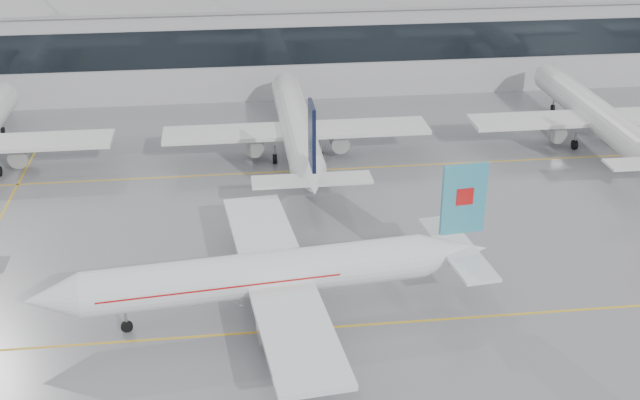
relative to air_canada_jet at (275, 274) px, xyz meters
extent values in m
plane|color=gray|center=(4.63, -2.49, -3.54)|extent=(320.00, 320.00, 0.00)
cube|color=gold|center=(4.63, -2.49, -3.54)|extent=(120.00, 0.25, 0.01)
cube|color=gold|center=(4.63, 27.51, -3.54)|extent=(120.00, 0.25, 0.01)
cube|color=#A5A4A8|center=(4.63, 59.51, 2.46)|extent=(180.00, 15.00, 12.00)
cube|color=black|center=(4.63, 51.96, 3.96)|extent=(180.00, 0.20, 5.00)
cylinder|color=gray|center=(-28.37, 65.51, 7.46)|extent=(0.50, 0.50, 22.00)
cylinder|color=gray|center=(-6.37, 65.51, 7.46)|extent=(0.50, 0.50, 22.00)
cylinder|color=white|center=(-1.28, -0.13, 0.09)|extent=(26.38, 6.15, 3.43)
cone|color=white|center=(-16.28, -1.71, 0.09)|extent=(4.34, 3.83, 3.43)
cone|color=white|center=(14.51, 1.52, 0.09)|extent=(5.93, 4.00, 3.43)
cube|color=white|center=(0.21, 0.02, -0.31)|extent=(7.93, 28.71, 0.45)
cube|color=white|center=(14.71, 1.55, 0.39)|extent=(3.92, 11.13, 0.25)
cube|color=teal|center=(14.91, 1.57, 4.73)|extent=(3.62, 0.72, 5.85)
cylinder|color=#9A9A9B|center=(0.21, -4.80, -1.81)|extent=(3.80, 2.46, 2.10)
cylinder|color=#9A9A9B|center=(-0.79, 4.74, -1.81)|extent=(3.80, 2.46, 2.10)
cylinder|color=gray|center=(-11.31, -1.19, -2.36)|extent=(0.20, 0.20, 1.47)
cylinder|color=black|center=(-11.31, -1.19, -3.09)|extent=(0.93, 0.39, 0.90)
cylinder|color=gray|center=(1.47, -2.46, -2.26)|extent=(0.24, 0.24, 1.47)
cylinder|color=black|center=(1.47, -2.46, -2.99)|extent=(1.14, 0.56, 1.10)
cylinder|color=gray|center=(0.93, 2.71, -2.26)|extent=(0.24, 0.24, 1.47)
cylinder|color=black|center=(0.93, 2.71, -2.99)|extent=(1.14, 0.56, 1.10)
cube|color=#B70F0F|center=(14.91, 1.57, 5.00)|extent=(1.44, 0.59, 1.40)
cube|color=#B70F0F|center=(-4.27, -0.45, 0.29)|extent=(18.26, 5.33, 0.12)
cone|color=silver|center=(-30.37, 48.19, 0.26)|extent=(3.59, 4.00, 3.59)
cylinder|color=#9A9A9B|center=(-25.57, 31.51, -1.64)|extent=(2.10, 3.60, 2.10)
cylinder|color=gray|center=(-30.37, 43.19, -2.32)|extent=(0.20, 0.20, 1.56)
cylinder|color=black|center=(-30.37, 43.19, -3.09)|extent=(0.30, 0.90, 0.90)
cylinder|color=silver|center=(4.63, 32.51, 0.26)|extent=(3.59, 27.36, 3.59)
cone|color=silver|center=(4.63, 48.19, 0.26)|extent=(3.59, 4.00, 3.59)
cone|color=silver|center=(4.63, 16.03, 0.26)|extent=(3.59, 5.60, 3.59)
cube|color=silver|center=(4.63, 31.01, -0.14)|extent=(29.64, 5.00, 0.45)
cube|color=silver|center=(4.63, 15.83, 0.56)|extent=(11.40, 2.80, 0.25)
cube|color=black|center=(4.63, 15.63, 5.11)|extent=(0.35, 3.60, 6.12)
cylinder|color=#9A9A9B|center=(-0.17, 31.51, -1.64)|extent=(2.10, 3.60, 2.10)
cylinder|color=#9A9A9B|center=(9.43, 31.51, -1.64)|extent=(2.10, 3.60, 2.10)
cylinder|color=gray|center=(4.63, 43.19, -2.32)|extent=(0.20, 0.20, 1.56)
cylinder|color=black|center=(4.63, 43.19, -3.09)|extent=(0.30, 0.90, 0.90)
cylinder|color=gray|center=(2.03, 30.01, -2.22)|extent=(0.24, 0.24, 1.56)
cylinder|color=black|center=(2.03, 30.01, -2.99)|extent=(0.45, 1.10, 1.10)
cylinder|color=gray|center=(7.23, 30.01, -2.22)|extent=(0.24, 0.24, 1.56)
cylinder|color=black|center=(7.23, 30.01, -2.99)|extent=(0.45, 1.10, 1.10)
cylinder|color=silver|center=(39.63, 32.51, 0.26)|extent=(3.59, 27.36, 3.59)
cone|color=silver|center=(39.63, 48.19, 0.26)|extent=(3.59, 4.00, 3.59)
cube|color=silver|center=(39.63, 31.01, -0.14)|extent=(29.64, 5.00, 0.45)
cylinder|color=#9A9A9B|center=(34.83, 31.51, -1.64)|extent=(2.10, 3.60, 2.10)
cylinder|color=#9A9A9B|center=(44.43, 31.51, -1.64)|extent=(2.10, 3.60, 2.10)
cylinder|color=gray|center=(39.63, 43.19, -2.32)|extent=(0.20, 0.20, 1.56)
cylinder|color=black|center=(39.63, 43.19, -3.09)|extent=(0.30, 0.90, 0.90)
cylinder|color=gray|center=(37.03, 30.01, -2.22)|extent=(0.24, 0.24, 1.56)
cylinder|color=black|center=(37.03, 30.01, -2.99)|extent=(0.45, 1.10, 1.10)
cylinder|color=gray|center=(42.23, 30.01, -2.22)|extent=(0.24, 0.24, 1.56)
cylinder|color=black|center=(42.23, 30.01, -2.99)|extent=(0.45, 1.10, 1.10)
camera|label=1|loc=(-2.93, -52.78, 31.48)|focal=45.00mm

